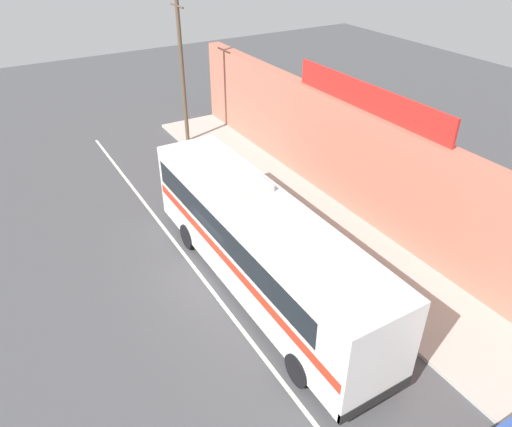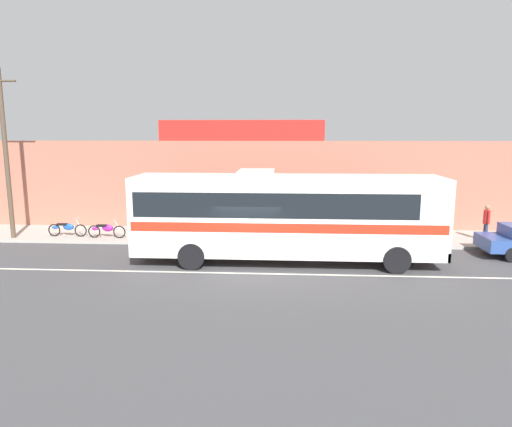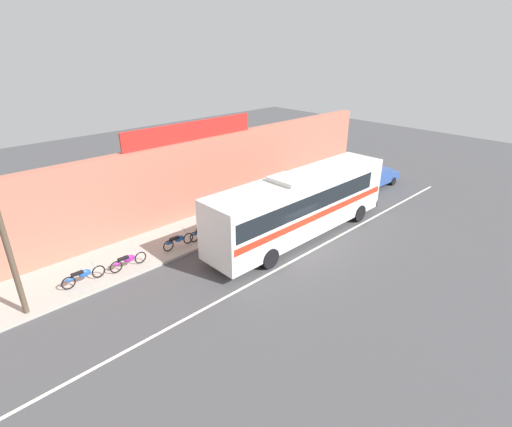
{
  "view_description": "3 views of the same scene",
  "coord_description": "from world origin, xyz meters",
  "px_view_note": "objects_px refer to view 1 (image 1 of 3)",
  "views": [
    {
      "loc": [
        13.04,
        -6.22,
        11.78
      ],
      "look_at": [
        -0.62,
        1.89,
        1.72
      ],
      "focal_mm": 33.73,
      "sensor_mm": 36.0,
      "label": 1
    },
    {
      "loc": [
        1.41,
        -17.55,
        5.27
      ],
      "look_at": [
        0.21,
        1.53,
        1.89
      ],
      "focal_mm": 32.46,
      "sensor_mm": 36.0,
      "label": 2
    },
    {
      "loc": [
        -13.94,
        -11.76,
        10.18
      ],
      "look_at": [
        -1.03,
        1.78,
        1.85
      ],
      "focal_mm": 27.17,
      "sensor_mm": 36.0,
      "label": 3
    }
  ],
  "objects_px": {
    "intercity_bus": "(259,240)",
    "utility_pole": "(182,70)",
    "motorcycle_black": "(273,200)",
    "motorcycle_purple": "(227,162)",
    "motorcycle_blue": "(213,147)",
    "motorcycle_green": "(257,184)"
  },
  "relations": [
    {
      "from": "intercity_bus",
      "to": "utility_pole",
      "type": "xyz_separation_m",
      "value": [
        -13.31,
        3.06,
        2.24
      ]
    },
    {
      "from": "intercity_bus",
      "to": "motorcycle_black",
      "type": "bearing_deg",
      "value": 141.71
    },
    {
      "from": "motorcycle_purple",
      "to": "motorcycle_blue",
      "type": "relative_size",
      "value": 0.95
    },
    {
      "from": "intercity_bus",
      "to": "utility_pole",
      "type": "bearing_deg",
      "value": 167.06
    },
    {
      "from": "motorcycle_purple",
      "to": "motorcycle_black",
      "type": "xyz_separation_m",
      "value": [
        4.53,
        0.0,
        0.0
      ]
    },
    {
      "from": "utility_pole",
      "to": "motorcycle_blue",
      "type": "distance_m",
      "value": 4.52
    },
    {
      "from": "utility_pole",
      "to": "motorcycle_purple",
      "type": "xyz_separation_m",
      "value": [
        4.58,
        0.26,
        -3.74
      ]
    },
    {
      "from": "motorcycle_black",
      "to": "motorcycle_green",
      "type": "distance_m",
      "value": 1.64
    },
    {
      "from": "utility_pole",
      "to": "motorcycle_green",
      "type": "height_order",
      "value": "utility_pole"
    },
    {
      "from": "motorcycle_blue",
      "to": "motorcycle_green",
      "type": "relative_size",
      "value": 1.06
    },
    {
      "from": "motorcycle_black",
      "to": "motorcycle_blue",
      "type": "relative_size",
      "value": 0.99
    },
    {
      "from": "motorcycle_blue",
      "to": "motorcycle_green",
      "type": "bearing_deg",
      "value": -1.17
    },
    {
      "from": "intercity_bus",
      "to": "motorcycle_black",
      "type": "relative_size",
      "value": 6.3
    },
    {
      "from": "motorcycle_purple",
      "to": "motorcycle_black",
      "type": "bearing_deg",
      "value": 0.06
    },
    {
      "from": "motorcycle_black",
      "to": "intercity_bus",
      "type": "bearing_deg",
      "value": -38.29
    },
    {
      "from": "intercity_bus",
      "to": "motorcycle_green",
      "type": "xyz_separation_m",
      "value": [
        -5.84,
        3.39,
        -1.5
      ]
    },
    {
      "from": "motorcycle_purple",
      "to": "motorcycle_blue",
      "type": "xyz_separation_m",
      "value": [
        -2.07,
        0.18,
        0.0
      ]
    },
    {
      "from": "motorcycle_blue",
      "to": "motorcycle_green",
      "type": "xyz_separation_m",
      "value": [
        4.96,
        -0.1,
        0.0
      ]
    },
    {
      "from": "motorcycle_green",
      "to": "intercity_bus",
      "type": "bearing_deg",
      "value": -30.17
    },
    {
      "from": "intercity_bus",
      "to": "motorcycle_blue",
      "type": "relative_size",
      "value": 6.22
    },
    {
      "from": "utility_pole",
      "to": "motorcycle_black",
      "type": "distance_m",
      "value": 9.85
    },
    {
      "from": "intercity_bus",
      "to": "motorcycle_black",
      "type": "height_order",
      "value": "intercity_bus"
    }
  ]
}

